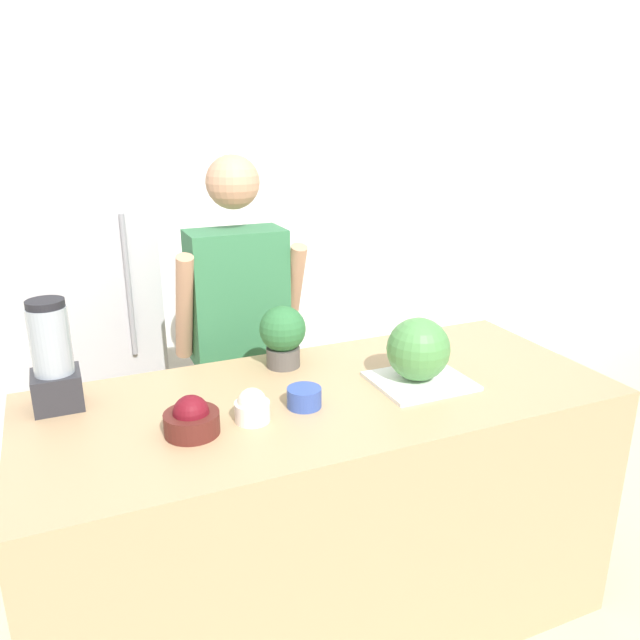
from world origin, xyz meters
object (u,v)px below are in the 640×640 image
at_px(watermelon, 418,349).
at_px(bowl_cherries, 192,419).
at_px(bowl_small_blue, 304,397).
at_px(bowl_cream, 252,407).
at_px(person, 240,346).
at_px(refrigerator, 76,310).
at_px(potted_plant, 283,334).
at_px(blender, 53,360).

relative_size(watermelon, bowl_cherries, 1.34).
bearing_deg(bowl_small_blue, bowl_cream, -171.93).
bearing_deg(person, refrigerator, 133.77).
xyz_separation_m(person, bowl_small_blue, (-0.01, -0.78, 0.10)).
relative_size(bowl_cherries, potted_plant, 0.71).
xyz_separation_m(person, watermelon, (0.43, -0.76, 0.19)).
distance_m(watermelon, potted_plant, 0.50).
distance_m(bowl_cherries, potted_plant, 0.58).
distance_m(refrigerator, bowl_cherries, 1.49).
distance_m(person, watermelon, 0.89).
height_order(refrigerator, potted_plant, refrigerator).
height_order(refrigerator, person, refrigerator).
xyz_separation_m(bowl_cherries, potted_plant, (0.43, 0.38, 0.08)).
relative_size(bowl_cherries, blender, 0.46).
bearing_deg(bowl_cream, bowl_cherries, -178.65).
bearing_deg(person, bowl_cream, -103.68).
bearing_deg(potted_plant, bowl_small_blue, -99.19).
bearing_deg(bowl_cream, blender, 147.73).
distance_m(blender, potted_plant, 0.79).
bearing_deg(bowl_cream, watermelon, 4.21).
relative_size(person, bowl_cherries, 10.15).
bearing_deg(bowl_cream, potted_plant, 57.28).
height_order(person, watermelon, person).
bearing_deg(refrigerator, blender, -95.63).
bearing_deg(potted_plant, refrigerator, 121.82).
height_order(bowl_cream, blender, blender).
distance_m(bowl_small_blue, potted_plant, 0.36).
relative_size(bowl_small_blue, blender, 0.31).
bearing_deg(refrigerator, person, -46.23).
relative_size(refrigerator, bowl_cherries, 11.11).
bearing_deg(refrigerator, bowl_cherries, -80.46).
bearing_deg(potted_plant, bowl_cream, -122.72).
distance_m(bowl_cherries, bowl_small_blue, 0.37).
distance_m(refrigerator, watermelon, 1.77).
distance_m(watermelon, blender, 1.21).
bearing_deg(bowl_cherries, person, 64.56).
xyz_separation_m(watermelon, bowl_cherries, (-0.81, -0.05, -0.08)).
bearing_deg(blender, watermelon, -14.35).
relative_size(person, watermelon, 7.55).
xyz_separation_m(bowl_cream, blender, (-0.55, 0.34, 0.12)).
xyz_separation_m(bowl_cherries, bowl_cream, (0.19, 0.00, -0.00)).
height_order(person, bowl_small_blue, person).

